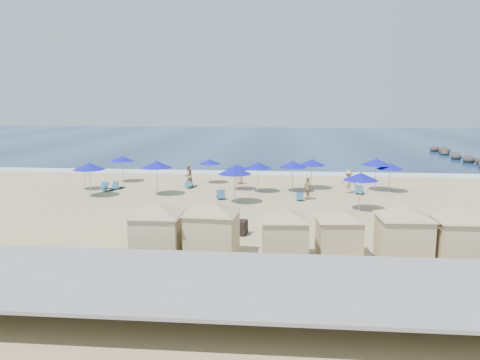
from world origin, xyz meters
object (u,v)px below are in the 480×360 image
at_px(cabana_5, 461,229).
at_px(umbrella_12, 390,166).
at_px(umbrella_3, 157,164).
at_px(cabana_2, 285,228).
at_px(cabana_1, 212,222).
at_px(umbrella_2, 122,159).
at_px(beachgoer_1, 308,188).
at_px(umbrella_6, 235,170).
at_px(rock_jetty, 473,161).
at_px(beachgoer_0, 188,176).
at_px(trash_bin, 239,227).
at_px(umbrella_4, 210,162).
at_px(umbrella_11, 361,177).
at_px(umbrella_1, 89,166).
at_px(umbrella_7, 258,165).
at_px(beachgoer_2, 348,182).
at_px(umbrella_0, 84,167).
at_px(beachgoer_3, 240,175).
at_px(umbrella_5, 237,167).
at_px(cabana_0, 157,224).
at_px(umbrella_9, 312,162).
at_px(umbrella_10, 376,162).
at_px(cabana_4, 404,227).
at_px(cabana_3, 339,228).

relative_size(cabana_5, umbrella_12, 1.95).
height_order(umbrella_3, umbrella_12, umbrella_3).
bearing_deg(cabana_2, cabana_1, 179.18).
bearing_deg(umbrella_2, beachgoer_1, -20.71).
xyz_separation_m(umbrella_2, umbrella_6, (10.66, -7.70, 0.25)).
xyz_separation_m(rock_jetty, umbrella_6, (-24.74, -22.95, 1.95)).
xyz_separation_m(umbrella_12, beachgoer_0, (-16.11, 1.00, -1.12)).
bearing_deg(cabana_5, trash_bin, 158.00).
distance_m(rock_jetty, umbrella_6, 33.81).
bearing_deg(umbrella_2, umbrella_4, 0.81).
height_order(umbrella_4, umbrella_11, umbrella_11).
xyz_separation_m(umbrella_1, beachgoer_0, (6.38, 4.79, -1.35)).
bearing_deg(umbrella_3, umbrella_7, 13.58).
bearing_deg(umbrella_3, beachgoer_2, 8.06).
bearing_deg(cabana_2, trash_bin, 120.65).
xyz_separation_m(cabana_5, beachgoer_2, (-2.56, 15.96, -0.75)).
distance_m(cabana_1, umbrella_0, 20.06).
bearing_deg(beachgoer_3, umbrella_5, 54.50).
xyz_separation_m(cabana_0, cabana_5, (13.17, 0.24, 0.03)).
xyz_separation_m(cabana_1, umbrella_9, (5.44, 17.43, 0.49)).
xyz_separation_m(umbrella_4, umbrella_9, (8.58, -1.96, 0.30)).
xyz_separation_m(umbrella_3, umbrella_4, (3.15, 5.51, -0.47)).
bearing_deg(umbrella_5, cabana_0, -96.58).
distance_m(umbrella_5, umbrella_7, 1.94).
bearing_deg(umbrella_12, umbrella_0, -177.23).
bearing_deg(umbrella_4, umbrella_10, -9.54).
height_order(rock_jetty, umbrella_5, umbrella_5).
relative_size(cabana_4, umbrella_5, 2.12).
height_order(umbrella_0, umbrella_10, umbrella_10).
xyz_separation_m(cabana_3, umbrella_11, (2.47, 9.63, 0.79)).
relative_size(cabana_1, beachgoer_3, 3.02).
xyz_separation_m(cabana_0, umbrella_9, (7.89, 17.69, 0.56)).
height_order(cabana_1, umbrella_6, cabana_1).
xyz_separation_m(trash_bin, beachgoer_3, (-1.39, 15.23, 0.39)).
height_order(umbrella_3, beachgoer_0, umbrella_3).
distance_m(cabana_0, umbrella_10, 21.64).
height_order(cabana_4, umbrella_0, cabana_4).
bearing_deg(beachgoer_0, rock_jetty, 161.55).
bearing_deg(rock_jetty, cabana_4, -115.25).
height_order(cabana_4, umbrella_7, cabana_4).
bearing_deg(cabana_3, umbrella_0, 140.63).
relative_size(umbrella_3, umbrella_7, 1.11).
height_order(cabana_2, cabana_3, cabana_2).
height_order(cabana_1, umbrella_9, cabana_1).
height_order(cabana_1, umbrella_1, cabana_1).
height_order(umbrella_11, beachgoer_3, umbrella_11).
relative_size(cabana_2, umbrella_6, 1.58).
relative_size(umbrella_5, umbrella_11, 0.82).
relative_size(umbrella_3, umbrella_9, 1.08).
relative_size(umbrella_11, beachgoer_0, 1.42).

